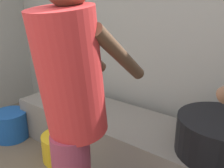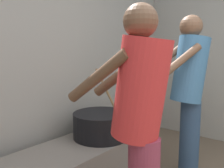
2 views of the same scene
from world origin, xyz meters
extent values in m
cube|color=#9E998E|center=(0.00, 2.28, 1.18)|extent=(4.98, 0.20, 2.36)
cube|color=slate|center=(-0.13, 1.76, 0.21)|extent=(2.66, 0.60, 0.41)
cylinder|color=black|center=(0.47, 1.74, 0.54)|extent=(0.57, 0.57, 0.26)
cylinder|color=red|center=(-0.06, 0.93, 1.06)|extent=(0.33, 0.41, 0.65)
cylinder|color=brown|center=(0.06, 1.17, 1.12)|extent=(0.11, 0.46, 0.35)
cylinder|color=brown|center=(-0.21, 1.15, 1.12)|extent=(0.11, 0.46, 0.35)
cylinder|color=gold|center=(-0.78, 1.43, 0.12)|extent=(0.35, 0.35, 0.24)
cylinder|color=#194C99|center=(-1.49, 1.35, 0.15)|extent=(0.35, 0.35, 0.29)
camera|label=1|loc=(0.75, 0.20, 1.38)|focal=38.72mm
camera|label=2|loc=(-1.23, 0.20, 1.26)|focal=36.75mm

